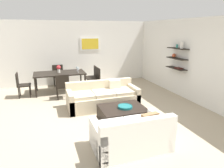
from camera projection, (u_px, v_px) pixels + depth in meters
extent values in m
plane|color=tan|center=(105.00, 111.00, 6.02)|extent=(18.00, 18.00, 0.00)
cube|color=silver|center=(88.00, 52.00, 8.99)|extent=(8.40, 0.06, 2.70)
cube|color=white|center=(90.00, 44.00, 8.88)|extent=(0.88, 0.02, 0.57)
cube|color=gold|center=(90.00, 44.00, 8.86)|extent=(0.75, 0.01, 0.45)
cube|color=silver|center=(181.00, 58.00, 7.16)|extent=(0.06, 8.20, 2.70)
cube|color=black|center=(178.00, 48.00, 7.04)|extent=(0.28, 0.90, 0.02)
cube|color=black|center=(177.00, 58.00, 7.14)|extent=(0.28, 0.90, 0.02)
cube|color=black|center=(176.00, 68.00, 7.23)|extent=(0.28, 0.90, 0.02)
cylinder|color=silver|center=(182.00, 45.00, 6.83)|extent=(0.10, 0.10, 0.22)
sphere|color=#D85933|center=(174.00, 55.00, 7.28)|extent=(0.14, 0.14, 0.14)
cylinder|color=teal|center=(177.00, 46.00, 7.07)|extent=(0.07, 0.07, 0.12)
cube|color=#4C1E19|center=(179.00, 68.00, 7.08)|extent=(0.20, 0.28, 0.03)
cube|color=beige|center=(103.00, 101.00, 6.25)|extent=(2.15, 0.90, 0.42)
cube|color=beige|center=(100.00, 86.00, 6.49)|extent=(2.15, 0.16, 0.36)
cube|color=beige|center=(70.00, 102.00, 5.92)|extent=(0.14, 0.90, 0.60)
cube|color=beige|center=(133.00, 95.00, 6.54)|extent=(0.14, 0.90, 0.60)
cube|color=beige|center=(83.00, 95.00, 5.95)|extent=(0.60, 0.70, 0.10)
cube|color=beige|center=(103.00, 93.00, 6.15)|extent=(0.60, 0.70, 0.10)
cube|color=beige|center=(122.00, 91.00, 6.34)|extent=(0.60, 0.70, 0.10)
cube|color=beige|center=(115.00, 86.00, 6.46)|extent=(0.36, 0.12, 0.36)
cube|color=white|center=(130.00, 138.00, 4.11)|extent=(1.51, 0.90, 0.42)
cube|color=white|center=(139.00, 129.00, 3.67)|extent=(1.51, 0.16, 0.36)
cube|color=white|center=(160.00, 129.00, 4.30)|extent=(0.14, 0.90, 0.60)
cube|color=white|center=(98.00, 140.00, 3.87)|extent=(0.14, 0.90, 0.60)
cube|color=white|center=(144.00, 123.00, 4.18)|extent=(0.59, 0.70, 0.10)
cube|color=white|center=(116.00, 128.00, 3.98)|extent=(0.59, 0.70, 0.10)
cube|color=#99724C|center=(150.00, 122.00, 3.93)|extent=(0.37, 0.17, 0.36)
cube|color=black|center=(122.00, 114.00, 5.31)|extent=(1.15, 0.93, 0.38)
cylinder|color=#19666B|center=(125.00, 107.00, 5.24)|extent=(0.38, 0.38, 0.05)
torus|color=#19666B|center=(125.00, 106.00, 5.23)|extent=(0.38, 0.38, 0.02)
cube|color=black|center=(60.00, 73.00, 7.69)|extent=(1.89, 1.03, 0.04)
cylinder|color=black|center=(36.00, 88.00, 7.10)|extent=(0.06, 0.06, 0.71)
cylinder|color=black|center=(85.00, 84.00, 7.65)|extent=(0.06, 0.06, 0.71)
cylinder|color=black|center=(36.00, 82.00, 7.93)|extent=(0.06, 0.06, 0.71)
cylinder|color=black|center=(81.00, 78.00, 8.48)|extent=(0.06, 0.06, 0.71)
cube|color=black|center=(62.00, 86.00, 7.01)|extent=(0.44, 0.44, 0.04)
cube|color=black|center=(62.00, 81.00, 6.76)|extent=(0.44, 0.04, 0.43)
cylinder|color=black|center=(67.00, 91.00, 7.29)|extent=(0.04, 0.04, 0.41)
cylinder|color=black|center=(57.00, 92.00, 7.18)|extent=(0.04, 0.04, 0.41)
cylinder|color=black|center=(68.00, 94.00, 6.96)|extent=(0.04, 0.04, 0.41)
cylinder|color=black|center=(58.00, 95.00, 6.85)|extent=(0.04, 0.04, 0.41)
cube|color=black|center=(91.00, 77.00, 8.38)|extent=(0.44, 0.44, 0.04)
cube|color=black|center=(95.00, 71.00, 8.38)|extent=(0.04, 0.44, 0.43)
cylinder|color=black|center=(86.00, 82.00, 8.54)|extent=(0.04, 0.04, 0.41)
cylinder|color=black|center=(88.00, 84.00, 8.21)|extent=(0.04, 0.04, 0.41)
cylinder|color=black|center=(94.00, 81.00, 8.66)|extent=(0.04, 0.04, 0.41)
cylinder|color=black|center=(96.00, 83.00, 8.33)|extent=(0.04, 0.04, 0.41)
cube|color=black|center=(24.00, 85.00, 7.17)|extent=(0.44, 0.44, 0.04)
cube|color=black|center=(17.00, 79.00, 7.04)|extent=(0.04, 0.44, 0.43)
cylinder|color=black|center=(30.00, 92.00, 7.12)|extent=(0.04, 0.04, 0.41)
cylinder|color=black|center=(30.00, 89.00, 7.45)|extent=(0.04, 0.04, 0.41)
cylinder|color=black|center=(19.00, 93.00, 7.00)|extent=(0.04, 0.04, 0.41)
cylinder|color=black|center=(20.00, 90.00, 7.33)|extent=(0.04, 0.04, 0.41)
cube|color=black|center=(94.00, 80.00, 7.95)|extent=(0.44, 0.44, 0.04)
cube|color=black|center=(98.00, 73.00, 7.95)|extent=(0.04, 0.44, 0.43)
cylinder|color=black|center=(88.00, 84.00, 8.12)|extent=(0.04, 0.04, 0.41)
cylinder|color=black|center=(90.00, 87.00, 7.79)|extent=(0.04, 0.04, 0.41)
cylinder|color=black|center=(97.00, 84.00, 8.23)|extent=(0.04, 0.04, 0.41)
cylinder|color=black|center=(99.00, 86.00, 7.90)|extent=(0.04, 0.04, 0.41)
cube|color=black|center=(58.00, 76.00, 8.53)|extent=(0.44, 0.44, 0.04)
cube|color=black|center=(58.00, 70.00, 8.65)|extent=(0.44, 0.04, 0.43)
cylinder|color=black|center=(55.00, 83.00, 8.37)|extent=(0.04, 0.04, 0.41)
cylinder|color=black|center=(63.00, 82.00, 8.48)|extent=(0.04, 0.04, 0.41)
cylinder|color=black|center=(54.00, 81.00, 8.70)|extent=(0.04, 0.04, 0.41)
cylinder|color=black|center=(63.00, 80.00, 8.81)|extent=(0.04, 0.04, 0.41)
cylinder|color=silver|center=(59.00, 70.00, 8.10)|extent=(0.06, 0.06, 0.01)
cylinder|color=silver|center=(58.00, 69.00, 8.09)|extent=(0.01, 0.01, 0.07)
cylinder|color=silver|center=(58.00, 68.00, 8.07)|extent=(0.06, 0.06, 0.09)
cylinder|color=silver|center=(78.00, 72.00, 7.79)|extent=(0.06, 0.06, 0.01)
cylinder|color=silver|center=(78.00, 71.00, 7.77)|extent=(0.01, 0.01, 0.09)
cylinder|color=silver|center=(78.00, 69.00, 7.75)|extent=(0.08, 0.08, 0.09)
cylinder|color=silver|center=(77.00, 71.00, 8.02)|extent=(0.06, 0.06, 0.01)
cylinder|color=silver|center=(77.00, 70.00, 8.01)|extent=(0.01, 0.01, 0.09)
cylinder|color=silver|center=(77.00, 68.00, 7.99)|extent=(0.08, 0.08, 0.07)
cylinder|color=silver|center=(59.00, 71.00, 7.67)|extent=(0.11, 0.11, 0.14)
sphere|color=red|center=(59.00, 67.00, 7.63)|extent=(0.16, 0.16, 0.16)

